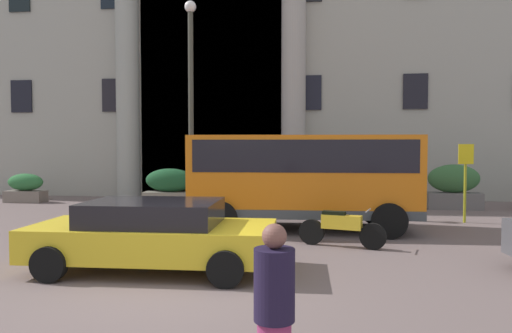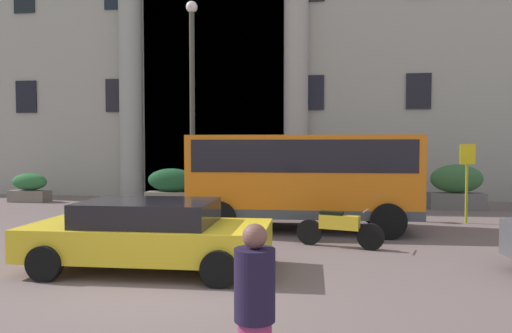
{
  "view_description": "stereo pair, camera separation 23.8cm",
  "coord_description": "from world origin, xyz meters",
  "px_view_note": "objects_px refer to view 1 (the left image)",
  "views": [
    {
      "loc": [
        2.28,
        -7.7,
        2.34
      ],
      "look_at": [
        0.64,
        6.41,
        1.7
      ],
      "focal_mm": 33.34,
      "sensor_mm": 36.0,
      "label": 1
    },
    {
      "loc": [
        2.51,
        -7.67,
        2.34
      ],
      "look_at": [
        0.64,
        6.41,
        1.7
      ],
      "focal_mm": 33.34,
      "sensor_mm": 36.0,
      "label": 2
    }
  ],
  "objects_px": {
    "hedge_planter_far_west": "(454,187)",
    "lamppost_plaza_centre": "(191,89)",
    "orange_minibus": "(303,173)",
    "parked_compact_extra": "(153,234)",
    "bus_stop_sign": "(465,174)",
    "hedge_planter_far_east": "(170,188)",
    "scooter_by_planter": "(340,227)",
    "hedge_planter_east": "(26,188)",
    "pedestrian_man_red_shirt": "(274,318)",
    "hedge_planter_entrance_right": "(324,186)"
  },
  "relations": [
    {
      "from": "hedge_planter_far_west",
      "to": "lamppost_plaza_centre",
      "type": "bearing_deg",
      "value": -169.26
    },
    {
      "from": "orange_minibus",
      "to": "parked_compact_extra",
      "type": "height_order",
      "value": "orange_minibus"
    },
    {
      "from": "parked_compact_extra",
      "to": "bus_stop_sign",
      "type": "bearing_deg",
      "value": 39.45
    },
    {
      "from": "hedge_planter_far_east",
      "to": "scooter_by_planter",
      "type": "xyz_separation_m",
      "value": [
        6.1,
        -6.91,
        -0.24
      ]
    },
    {
      "from": "orange_minibus",
      "to": "hedge_planter_far_east",
      "type": "height_order",
      "value": "orange_minibus"
    },
    {
      "from": "bus_stop_sign",
      "to": "lamppost_plaza_centre",
      "type": "xyz_separation_m",
      "value": [
        -8.81,
        1.4,
        2.81
      ]
    },
    {
      "from": "hedge_planter_east",
      "to": "parked_compact_extra",
      "type": "distance_m",
      "value": 13.04
    },
    {
      "from": "parked_compact_extra",
      "to": "pedestrian_man_red_shirt",
      "type": "distance_m",
      "value": 5.18
    },
    {
      "from": "parked_compact_extra",
      "to": "orange_minibus",
      "type": "bearing_deg",
      "value": 59.15
    },
    {
      "from": "bus_stop_sign",
      "to": "pedestrian_man_red_shirt",
      "type": "bearing_deg",
      "value": -114.48
    },
    {
      "from": "hedge_planter_east",
      "to": "orange_minibus",
      "type": "bearing_deg",
      "value": -23.66
    },
    {
      "from": "lamppost_plaza_centre",
      "to": "hedge_planter_far_west",
      "type": "bearing_deg",
      "value": 10.74
    },
    {
      "from": "bus_stop_sign",
      "to": "hedge_planter_far_west",
      "type": "xyz_separation_m",
      "value": [
        0.58,
        3.18,
        -0.69
      ]
    },
    {
      "from": "hedge_planter_far_east",
      "to": "parked_compact_extra",
      "type": "height_order",
      "value": "hedge_planter_far_east"
    },
    {
      "from": "orange_minibus",
      "to": "bus_stop_sign",
      "type": "relative_size",
      "value": 2.59
    },
    {
      "from": "hedge_planter_entrance_right",
      "to": "hedge_planter_east",
      "type": "relative_size",
      "value": 1.24
    },
    {
      "from": "hedge_planter_far_west",
      "to": "scooter_by_planter",
      "type": "bearing_deg",
      "value": -122.62
    },
    {
      "from": "hedge_planter_entrance_right",
      "to": "scooter_by_planter",
      "type": "bearing_deg",
      "value": -88.79
    },
    {
      "from": "bus_stop_sign",
      "to": "lamppost_plaza_centre",
      "type": "relative_size",
      "value": 0.32
    },
    {
      "from": "hedge_planter_far_west",
      "to": "scooter_by_planter",
      "type": "xyz_separation_m",
      "value": [
        -4.54,
        -7.1,
        -0.33
      ]
    },
    {
      "from": "orange_minibus",
      "to": "pedestrian_man_red_shirt",
      "type": "relative_size",
      "value": 3.7
    },
    {
      "from": "orange_minibus",
      "to": "hedge_planter_entrance_right",
      "type": "height_order",
      "value": "orange_minibus"
    },
    {
      "from": "parked_compact_extra",
      "to": "hedge_planter_far_east",
      "type": "bearing_deg",
      "value": 104.32
    },
    {
      "from": "scooter_by_planter",
      "to": "lamppost_plaza_centre",
      "type": "bearing_deg",
      "value": 148.84
    },
    {
      "from": "hedge_planter_entrance_right",
      "to": "hedge_planter_far_west",
      "type": "height_order",
      "value": "hedge_planter_far_west"
    },
    {
      "from": "parked_compact_extra",
      "to": "scooter_by_planter",
      "type": "xyz_separation_m",
      "value": [
        3.59,
        2.45,
        -0.23
      ]
    },
    {
      "from": "orange_minibus",
      "to": "bus_stop_sign",
      "type": "distance_m",
      "value": 5.12
    },
    {
      "from": "orange_minibus",
      "to": "pedestrian_man_red_shirt",
      "type": "xyz_separation_m",
      "value": [
        -0.1,
        -9.15,
        -0.73
      ]
    },
    {
      "from": "hedge_planter_far_east",
      "to": "pedestrian_man_red_shirt",
      "type": "bearing_deg",
      "value": -69.67
    },
    {
      "from": "orange_minibus",
      "to": "hedge_planter_far_east",
      "type": "relative_size",
      "value": 3.05
    },
    {
      "from": "hedge_planter_far_west",
      "to": "parked_compact_extra",
      "type": "relative_size",
      "value": 0.43
    },
    {
      "from": "hedge_planter_entrance_right",
      "to": "lamppost_plaza_centre",
      "type": "bearing_deg",
      "value": -157.96
    },
    {
      "from": "scooter_by_planter",
      "to": "hedge_planter_east",
      "type": "bearing_deg",
      "value": 166.09
    },
    {
      "from": "bus_stop_sign",
      "to": "hedge_planter_far_west",
      "type": "distance_m",
      "value": 3.31
    },
    {
      "from": "hedge_planter_entrance_right",
      "to": "lamppost_plaza_centre",
      "type": "xyz_separation_m",
      "value": [
        -4.69,
        -1.9,
        3.5
      ]
    },
    {
      "from": "pedestrian_man_red_shirt",
      "to": "hedge_planter_far_east",
      "type": "bearing_deg",
      "value": 12.69
    },
    {
      "from": "hedge_planter_far_east",
      "to": "hedge_planter_entrance_right",
      "type": "bearing_deg",
      "value": 3.02
    },
    {
      "from": "scooter_by_planter",
      "to": "lamppost_plaza_centre",
      "type": "distance_m",
      "value": 8.15
    },
    {
      "from": "orange_minibus",
      "to": "bus_stop_sign",
      "type": "xyz_separation_m",
      "value": [
        4.83,
        1.69,
        -0.09
      ]
    },
    {
      "from": "pedestrian_man_red_shirt",
      "to": "lamppost_plaza_centre",
      "type": "xyz_separation_m",
      "value": [
        -3.87,
        12.24,
        3.45
      ]
    },
    {
      "from": "hedge_planter_far_west",
      "to": "orange_minibus",
      "type": "bearing_deg",
      "value": -137.99
    },
    {
      "from": "hedge_planter_east",
      "to": "pedestrian_man_red_shirt",
      "type": "distance_m",
      "value": 18.14
    },
    {
      "from": "hedge_planter_far_east",
      "to": "hedge_planter_far_west",
      "type": "xyz_separation_m",
      "value": [
        10.64,
        0.19,
        0.1
      ]
    },
    {
      "from": "hedge_planter_east",
      "to": "scooter_by_planter",
      "type": "height_order",
      "value": "hedge_planter_east"
    },
    {
      "from": "bus_stop_sign",
      "to": "hedge_planter_far_east",
      "type": "distance_m",
      "value": 10.53
    },
    {
      "from": "hedge_planter_far_east",
      "to": "pedestrian_man_red_shirt",
      "type": "xyz_separation_m",
      "value": [
        5.12,
        -13.83,
        0.14
      ]
    },
    {
      "from": "pedestrian_man_red_shirt",
      "to": "bus_stop_sign",
      "type": "bearing_deg",
      "value": -32.12
    },
    {
      "from": "pedestrian_man_red_shirt",
      "to": "parked_compact_extra",
      "type": "bearing_deg",
      "value": 22.65
    },
    {
      "from": "pedestrian_man_red_shirt",
      "to": "lamppost_plaza_centre",
      "type": "relative_size",
      "value": 0.23
    },
    {
      "from": "scooter_by_planter",
      "to": "pedestrian_man_red_shirt",
      "type": "relative_size",
      "value": 1.18
    }
  ]
}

